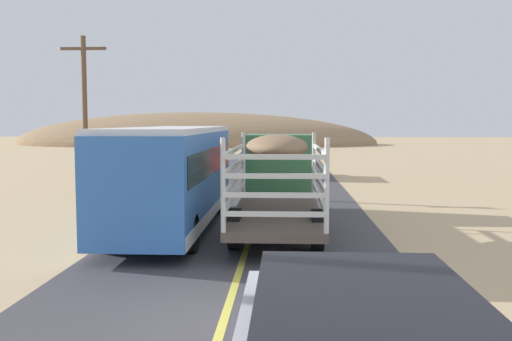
{
  "coord_description": "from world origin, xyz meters",
  "views": [
    {
      "loc": [
        1.05,
        -9.27,
        3.4
      ],
      "look_at": [
        0.0,
        10.53,
        1.7
      ],
      "focal_mm": 40.02,
      "sensor_mm": 36.0,
      "label": 1
    }
  ],
  "objects_px": {
    "car_far": "(290,160)",
    "livestock_truck": "(278,169)",
    "bus": "(173,175)",
    "power_pole_mid": "(85,109)"
  },
  "relations": [
    {
      "from": "car_far",
      "to": "bus",
      "type": "bearing_deg",
      "value": -102.31
    },
    {
      "from": "bus",
      "to": "power_pole_mid",
      "type": "relative_size",
      "value": 1.33
    },
    {
      "from": "livestock_truck",
      "to": "bus",
      "type": "relative_size",
      "value": 0.97
    },
    {
      "from": "power_pole_mid",
      "to": "car_far",
      "type": "bearing_deg",
      "value": 38.13
    },
    {
      "from": "livestock_truck",
      "to": "bus",
      "type": "distance_m",
      "value": 3.7
    },
    {
      "from": "livestock_truck",
      "to": "car_far",
      "type": "relative_size",
      "value": 2.1
    },
    {
      "from": "livestock_truck",
      "to": "power_pole_mid",
      "type": "height_order",
      "value": "power_pole_mid"
    },
    {
      "from": "car_far",
      "to": "livestock_truck",
      "type": "bearing_deg",
      "value": -91.83
    },
    {
      "from": "bus",
      "to": "livestock_truck",
      "type": "bearing_deg",
      "value": 27.36
    },
    {
      "from": "car_far",
      "to": "power_pole_mid",
      "type": "xyz_separation_m",
      "value": [
        -9.97,
        -7.83,
        2.95
      ]
    }
  ]
}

